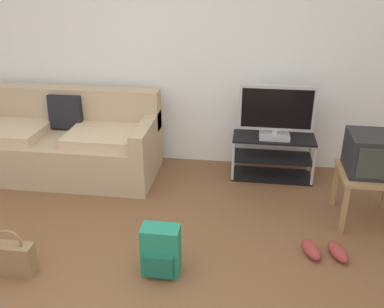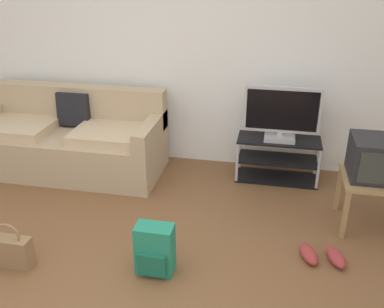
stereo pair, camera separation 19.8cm
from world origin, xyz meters
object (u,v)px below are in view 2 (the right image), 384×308
Objects in this scene: side_table at (373,186)px; crt_tv at (378,158)px; couch at (69,140)px; sneakers_pair at (322,255)px; handbag at (11,250)px; flat_tv at (282,114)px; tv_stand at (277,159)px; backpack at (155,250)px.

crt_tv is at bearing 90.00° from side_table.
couch is 5.22× the size of sneakers_pair.
handbag is (-2.75, -1.11, -0.51)m from crt_tv.
side_table is at bearing 21.76° from handbag.
flat_tv is at bearing 138.48° from crt_tv.
sneakers_pair is (-0.42, -0.59, -0.60)m from crt_tv.
side_table is 2.97m from handbag.
sneakers_pair is at bearing -126.02° from side_table.
handbag is (-1.95, -1.84, -0.09)m from tv_stand.
flat_tv is 1.51m from sneakers_pair.
couch is at bearing 100.35° from handbag.
couch reaches higher than crt_tv.
flat_tv is at bearing 4.21° from couch.
couch reaches higher than backpack.
sneakers_pair is at bearing 12.64° from handbag.
crt_tv is at bearing -42.42° from tv_stand.
tv_stand is 1.90m from backpack.
backpack is (-1.66, -0.95, -0.21)m from side_table.
handbag is at bearing -167.36° from sneakers_pair.
flat_tv reaches higher than backpack.
tv_stand is 2.68m from handbag.
tv_stand is 1.91× the size of crt_tv.
handbag is (-2.75, -1.10, -0.26)m from side_table.
side_table is 1.39× the size of handbag.
flat_tv is at bearing 106.32° from sneakers_pair.
crt_tv is at bearing -41.52° from flat_tv.
flat_tv reaches higher than couch.
sneakers_pair is (-0.42, -0.57, -0.35)m from side_table.
backpack is 1.30m from sneakers_pair.
couch is at bearing 119.44° from backpack.
couch is 2.41× the size of tv_stand.
backpack is (-0.86, -1.69, -0.04)m from tv_stand.
tv_stand reaches higher than handbag.
couch is 2.05m from backpack.
side_table is at bearing 16.32° from backpack.
crt_tv is 3.01m from handbag.
backpack is at bearing -116.95° from tv_stand.
flat_tv is 2.73m from handbag.
backpack is at bearing -47.15° from couch.
sneakers_pair is at bearing 3.29° from backpack.
crt_tv is at bearing 16.74° from backpack.
couch is 2.68× the size of flat_tv.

